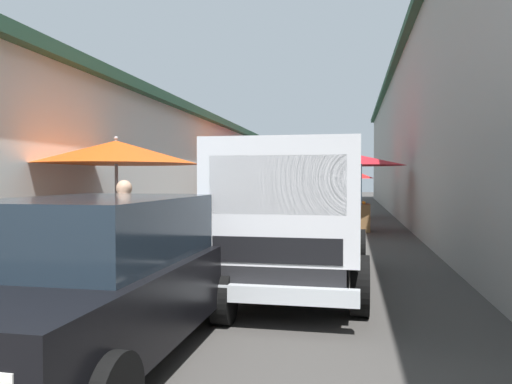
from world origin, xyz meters
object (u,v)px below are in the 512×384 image
(fruit_stall_far_left, at_px, (250,171))
(fruit_stall_near_left, at_px, (343,177))
(fruit_stall_far_right, at_px, (115,165))
(fruit_stall_mid_lane, at_px, (359,170))
(vendor_in_shade, at_px, (124,229))
(fruit_stall_near_right, at_px, (271,180))
(plastic_stool, at_px, (239,245))
(parked_scooter, at_px, (175,238))
(vendor_by_crates, at_px, (332,198))
(hatchback_car, at_px, (93,278))
(delivery_truck, at_px, (293,222))

(fruit_stall_far_left, bearing_deg, fruit_stall_near_left, -37.56)
(fruit_stall_far_right, bearing_deg, fruit_stall_near_left, -15.99)
(fruit_stall_mid_lane, bearing_deg, fruit_stall_near_left, 6.15)
(fruit_stall_far_right, height_order, vendor_in_shade, fruit_stall_far_right)
(fruit_stall_near_right, xyz_separation_m, fruit_stall_far_right, (-11.39, 0.87, 0.30))
(plastic_stool, bearing_deg, fruit_stall_near_left, -9.09)
(fruit_stall_near_left, relative_size, fruit_stall_far_left, 1.02)
(fruit_stall_mid_lane, distance_m, parked_scooter, 7.47)
(parked_scooter, bearing_deg, plastic_stool, -89.62)
(vendor_by_crates, xyz_separation_m, vendor_in_shade, (-12.53, 2.35, 0.05))
(hatchback_car, bearing_deg, vendor_in_shade, 19.22)
(fruit_stall_far_left, xyz_separation_m, hatchback_car, (-12.71, -1.15, -1.15))
(plastic_stool, bearing_deg, fruit_stall_near_right, 5.60)
(fruit_stall_near_right, bearing_deg, vendor_by_crates, -100.36)
(fruit_stall_far_left, bearing_deg, vendor_in_shade, -178.14)
(fruit_stall_mid_lane, distance_m, delivery_truck, 9.17)
(fruit_stall_mid_lane, bearing_deg, fruit_stall_far_left, 74.09)
(fruit_stall_near_left, distance_m, fruit_stall_mid_lane, 5.08)
(fruit_stall_near_left, xyz_separation_m, parked_scooter, (-11.40, 3.12, -1.24))
(fruit_stall_near_left, relative_size, fruit_stall_far_right, 0.89)
(fruit_stall_near_right, height_order, vendor_in_shade, fruit_stall_near_right)
(hatchback_car, relative_size, plastic_stool, 9.02)
(fruit_stall_far_right, bearing_deg, fruit_stall_far_left, -3.80)
(hatchback_car, xyz_separation_m, parked_scooter, (5.32, 1.18, -0.29))
(fruit_stall_near_right, bearing_deg, fruit_stall_mid_lane, -137.28)
(hatchback_car, distance_m, vendor_in_shade, 2.47)
(fruit_stall_far_right, xyz_separation_m, plastic_stool, (1.42, -1.85, -1.53))
(fruit_stall_near_left, height_order, parked_scooter, fruit_stall_near_left)
(fruit_stall_near_left, relative_size, fruit_stall_near_right, 1.16)
(fruit_stall_mid_lane, relative_size, vendor_by_crates, 1.85)
(fruit_stall_near_right, xyz_separation_m, vendor_by_crates, (-0.44, -2.40, -0.69))
(fruit_stall_near_left, xyz_separation_m, vendor_in_shade, (-14.40, 2.75, -0.76))
(fruit_stall_far_left, distance_m, delivery_truck, 10.49)
(fruit_stall_far_left, height_order, fruit_stall_near_right, fruit_stall_far_left)
(fruit_stall_mid_lane, xyz_separation_m, hatchback_car, (-11.67, 2.49, -1.14))
(fruit_stall_near_left, bearing_deg, vendor_in_shade, 169.18)
(fruit_stall_near_left, height_order, fruit_stall_far_right, fruit_stall_far_right)
(fruit_stall_far_left, height_order, parked_scooter, fruit_stall_far_left)
(fruit_stall_mid_lane, xyz_separation_m, parked_scooter, (-6.35, 3.67, -1.43))
(fruit_stall_far_left, distance_m, plastic_stool, 7.65)
(fruit_stall_near_left, relative_size, vendor_in_shade, 1.57)
(fruit_stall_far_left, relative_size, fruit_stall_far_right, 0.87)
(vendor_in_shade, bearing_deg, hatchback_car, -160.78)
(delivery_truck, bearing_deg, fruit_stall_far_left, 14.63)
(fruit_stall_far_right, distance_m, vendor_in_shade, 2.06)
(plastic_stool, bearing_deg, vendor_by_crates, -8.50)
(vendor_by_crates, bearing_deg, fruit_stall_near_left, -12.07)
(hatchback_car, xyz_separation_m, vendor_in_shade, (2.32, 0.81, 0.18))
(fruit_stall_far_right, bearing_deg, parked_scooter, -21.19)
(delivery_truck, xyz_separation_m, plastic_stool, (2.74, 1.38, -0.71))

